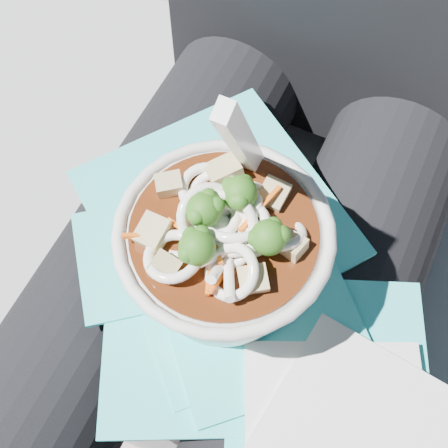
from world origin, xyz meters
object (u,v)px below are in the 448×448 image
at_px(stone_ledge, 268,284).
at_px(person_body, 266,203).
at_px(plastic_bag, 232,291).
at_px(udon_bowl, 224,249).
at_px(lap, 224,297).

bearing_deg(stone_ledge, person_body, -90.00).
relative_size(stone_ledge, plastic_bag, 2.63).
xyz_separation_m(stone_ledge, plastic_bag, (0.02, -0.17, 0.37)).
bearing_deg(stone_ledge, udon_bowl, -87.19).
distance_m(plastic_bag, udon_bowl, 0.06).
distance_m(lap, person_body, 0.10).
height_order(stone_ledge, udon_bowl, udon_bowl).
relative_size(lap, plastic_bag, 1.26).
height_order(stone_ledge, person_body, person_body).
bearing_deg(lap, person_body, 90.00).
distance_m(stone_ledge, person_body, 0.33).
height_order(stone_ledge, lap, lap).
bearing_deg(plastic_bag, udon_bowl, 161.32).
bearing_deg(person_body, udon_bowl, -85.70).
relative_size(person_body, udon_bowl, 4.92).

